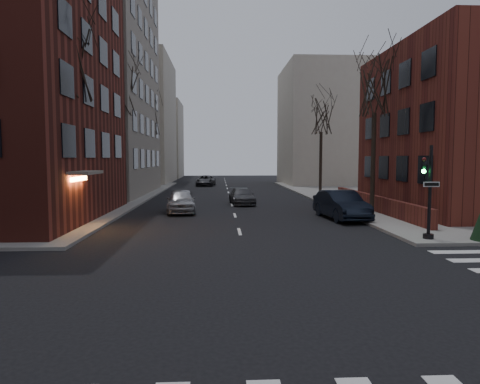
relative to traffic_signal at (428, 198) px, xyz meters
name	(u,v)px	position (x,y,z in m)	size (l,w,h in m)	color
ground	(267,329)	(-7.94, -8.99, -1.91)	(160.00, 160.00, 0.00)	black
building_left_tan	(51,49)	(-24.94, 25.01, 12.09)	(18.00, 18.00, 28.00)	gray
low_wall_right	(374,203)	(1.36, 10.01, -1.26)	(0.35, 16.00, 1.00)	maroon
building_distant_la	(123,121)	(-22.94, 46.01, 7.09)	(14.00, 16.00, 18.00)	#B6AD9A
building_distant_ra	(335,126)	(7.06, 41.01, 6.09)	(14.00, 14.00, 16.00)	#B6AD9A
building_distant_lb	(154,140)	(-20.94, 63.01, 5.09)	(10.00, 12.00, 14.00)	#B6AD9A
traffic_signal	(428,198)	(0.00, 0.00, 0.00)	(0.76, 0.44, 4.00)	black
tree_left_a	(66,63)	(-16.74, 5.01, 6.56)	(4.18, 4.18, 10.26)	#2D231C
tree_left_b	(120,91)	(-16.74, 17.01, 7.00)	(4.40, 4.40, 10.80)	#2D231C
tree_left_c	(149,118)	(-16.74, 31.01, 6.12)	(3.96, 3.96, 9.72)	#2D231C
tree_right_a	(375,87)	(0.86, 9.01, 6.12)	(3.96, 3.96, 9.72)	#2D231C
tree_right_b	(321,116)	(0.86, 23.01, 5.68)	(3.74, 3.74, 9.18)	#2D231C
streetlamp_near	(117,149)	(-16.14, 13.01, 2.33)	(0.36, 0.36, 6.28)	black
streetlamp_far	(157,153)	(-16.14, 33.01, 2.33)	(0.36, 0.36, 6.28)	black
parked_sedan	(341,205)	(-1.74, 6.97, -1.06)	(1.80, 5.15, 1.70)	black
car_lane_silver	(181,201)	(-11.45, 10.61, -1.13)	(1.84, 4.57, 1.56)	#9C9DA2
car_lane_gray	(242,196)	(-7.14, 15.46, -1.28)	(1.75, 4.31, 1.25)	#3D3D41
car_lane_far	(206,181)	(-10.64, 38.07, -1.23)	(2.26, 4.90, 1.36)	#38383C
sandwich_board	(361,208)	(-0.31, 7.72, -1.36)	(0.35, 0.50, 0.80)	silver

